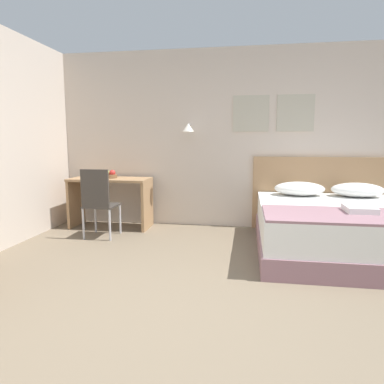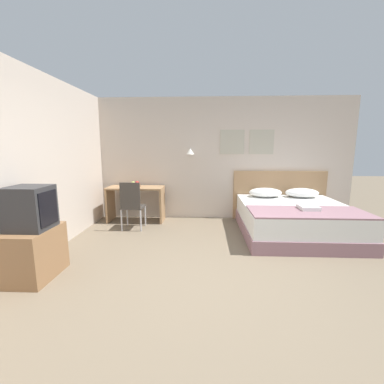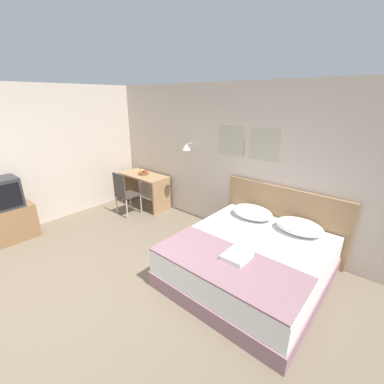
{
  "view_description": "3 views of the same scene",
  "coord_description": "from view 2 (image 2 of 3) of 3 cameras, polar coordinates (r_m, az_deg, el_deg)",
  "views": [
    {
      "loc": [
        0.32,
        -2.21,
        1.3
      ],
      "look_at": [
        -0.36,
        1.96,
        0.67
      ],
      "focal_mm": 32.0,
      "sensor_mm": 36.0,
      "label": 1
    },
    {
      "loc": [
        -0.24,
        -2.72,
        1.59
      ],
      "look_at": [
        -0.46,
        1.81,
        0.79
      ],
      "focal_mm": 24.0,
      "sensor_mm": 36.0,
      "label": 2
    },
    {
      "loc": [
        2.76,
        -0.88,
        2.41
      ],
      "look_at": [
        0.22,
        2.08,
        0.96
      ],
      "focal_mm": 24.0,
      "sensor_mm": 36.0,
      "label": 3
    }
  ],
  "objects": [
    {
      "name": "folded_towel_near_foot",
      "position": [
        4.62,
        24.45,
        -3.15
      ],
      "size": [
        0.29,
        0.32,
        0.06
      ],
      "color": "white",
      "rests_on": "throw_blanket"
    },
    {
      "name": "desk_chair",
      "position": [
        5.05,
        -13.26,
        -2.33
      ],
      "size": [
        0.41,
        0.41,
        0.94
      ],
      "color": "#3D3833",
      "rests_on": "ground_plane"
    },
    {
      "name": "headboard",
      "position": [
        5.99,
        18.75,
        -0.7
      ],
      "size": [
        2.01,
        0.06,
        1.08
      ],
      "color": "#A87F56",
      "rests_on": "ground_plane"
    },
    {
      "name": "ground_plane",
      "position": [
        3.16,
        7.27,
        -20.29
      ],
      "size": [
        24.0,
        24.0,
        0.0
      ],
      "primitive_type": "plane",
      "color": "#756651"
    },
    {
      "name": "desk",
      "position": [
        5.66,
        -12.34,
        -1.15
      ],
      "size": [
        1.18,
        0.54,
        0.75
      ],
      "color": "#A87F56",
      "rests_on": "ground_plane"
    },
    {
      "name": "pillow_left",
      "position": [
        5.58,
        15.98,
        -0.1
      ],
      "size": [
        0.67,
        0.47,
        0.19
      ],
      "color": "white",
      "rests_on": "bed"
    },
    {
      "name": "tv_stand",
      "position": [
        3.75,
        -31.55,
        -11.51
      ],
      "size": [
        0.47,
        0.69,
        0.62
      ],
      "color": "#8E6642",
      "rests_on": "ground_plane"
    },
    {
      "name": "wall_back",
      "position": [
        5.73,
        5.32,
        7.3
      ],
      "size": [
        5.92,
        0.31,
        2.65
      ],
      "color": "beige",
      "rests_on": "ground_plane"
    },
    {
      "name": "bed",
      "position": [
        5.08,
        21.77,
        -5.75
      ],
      "size": [
        1.89,
        2.02,
        0.56
      ],
      "color": "gray",
      "rests_on": "ground_plane"
    },
    {
      "name": "television",
      "position": [
        3.6,
        -32.32,
        -3.01
      ],
      "size": [
        0.46,
        0.43,
        0.52
      ],
      "color": "#2D2D30",
      "rests_on": "tv_stand"
    },
    {
      "name": "throw_blanket",
      "position": [
        4.48,
        24.42,
        -4.08
      ],
      "size": [
        1.83,
        0.81,
        0.02
      ],
      "color": "gray",
      "rests_on": "bed"
    },
    {
      "name": "pillow_right",
      "position": [
        5.8,
        23.22,
        -0.16
      ],
      "size": [
        0.67,
        0.47,
        0.19
      ],
      "color": "white",
      "rests_on": "bed"
    },
    {
      "name": "fruit_bowl",
      "position": [
        5.63,
        -12.5,
        1.59
      ],
      "size": [
        0.22,
        0.22,
        0.12
      ],
      "color": "brown",
      "rests_on": "desk"
    }
  ]
}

